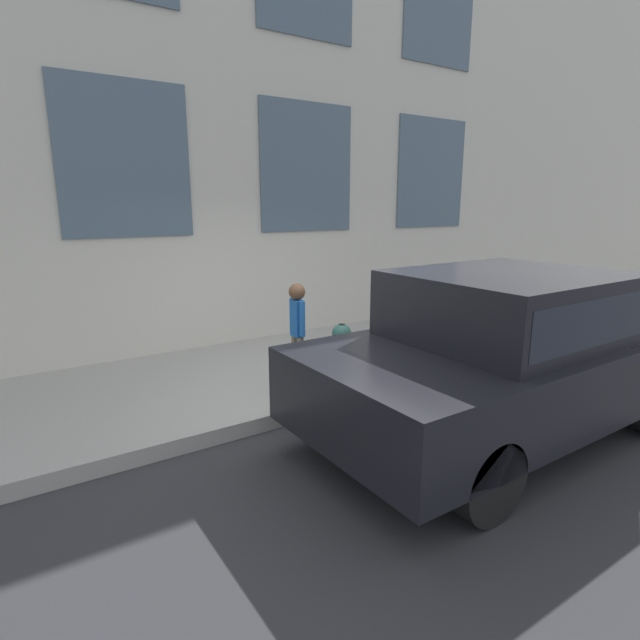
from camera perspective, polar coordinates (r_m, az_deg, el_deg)
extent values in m
plane|color=#2D2D30|center=(5.96, 1.89, -10.48)|extent=(80.00, 80.00, 0.00)
cube|color=#9E9B93|center=(7.10, -5.07, -5.83)|extent=(2.95, 60.00, 0.17)
cube|color=beige|center=(8.39, -11.62, 25.51)|extent=(0.30, 40.00, 8.44)
cube|color=#4C6070|center=(10.58, 12.63, 16.03)|extent=(0.03, 1.77, 2.09)
cube|color=#4C6070|center=(8.73, -1.46, 17.00)|extent=(0.03, 1.77, 2.09)
cube|color=#4C6070|center=(7.59, -21.35, 16.72)|extent=(0.03, 1.77, 2.09)
cube|color=#4C6070|center=(11.17, 13.53, 31.70)|extent=(0.03, 1.77, 2.09)
cylinder|color=#2D7260|center=(6.64, 2.44, -6.21)|extent=(0.33, 0.33, 0.04)
cylinder|color=#2D7260|center=(6.55, 2.46, -4.00)|extent=(0.24, 0.24, 0.58)
sphere|color=#2C5D50|center=(6.48, 2.49, -1.57)|extent=(0.26, 0.26, 0.26)
cylinder|color=black|center=(6.46, 2.50, -0.91)|extent=(0.09, 0.09, 0.10)
cylinder|color=#2D7260|center=(6.63, 3.67, -3.18)|extent=(0.09, 0.10, 0.09)
cylinder|color=#2D7260|center=(6.44, 1.23, -3.66)|extent=(0.09, 0.10, 0.09)
cylinder|color=#726651|center=(6.25, -2.26, -4.69)|extent=(0.09, 0.09, 0.61)
cylinder|color=#726651|center=(6.35, -2.86, -4.39)|extent=(0.09, 0.09, 0.61)
cube|color=#1E59A5|center=(6.16, -2.61, 0.21)|extent=(0.17, 0.11, 0.46)
cylinder|color=#1E59A5|center=(6.06, -2.04, 0.10)|extent=(0.07, 0.07, 0.44)
cylinder|color=#1E59A5|center=(6.26, -3.18, 0.51)|extent=(0.07, 0.07, 0.44)
sphere|color=brown|center=(6.09, -2.65, 3.24)|extent=(0.20, 0.20, 0.20)
cylinder|color=black|center=(4.19, 18.53, -16.93)|extent=(0.24, 0.68, 0.68)
cylinder|color=black|center=(5.35, 2.89, -9.40)|extent=(0.24, 0.68, 0.68)
cylinder|color=black|center=(7.22, 20.59, -4.22)|extent=(0.24, 0.68, 0.68)
cube|color=black|center=(5.55, 20.14, -5.43)|extent=(2.06, 4.38, 0.72)
cube|color=black|center=(5.38, 20.72, 1.60)|extent=(1.81, 2.10, 0.67)
cube|color=#1E232D|center=(5.38, 20.72, 1.60)|extent=(1.82, 1.94, 0.43)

